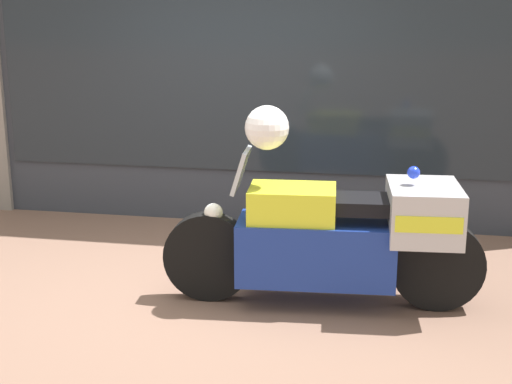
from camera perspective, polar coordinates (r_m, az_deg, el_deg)
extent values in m
plane|color=#7A5B4C|center=(5.66, -4.65, -7.60)|extent=(60.00, 60.00, 0.00)
cube|color=#333842|center=(7.19, -0.69, 13.04)|extent=(6.67, 0.40, 3.88)
cube|color=#1E262D|center=(6.92, 1.89, 13.40)|extent=(5.67, 0.02, 2.88)
cube|color=slate|center=(7.38, 1.74, -0.02)|extent=(5.45, 0.30, 0.55)
cube|color=silver|center=(7.33, 1.97, 7.86)|extent=(5.45, 0.02, 1.50)
cube|color=beige|center=(7.15, 1.85, 13.63)|extent=(5.45, 0.30, 0.03)
cube|color=maroon|center=(7.69, -13.00, 13.64)|extent=(0.18, 0.04, 0.05)
cube|color=black|center=(7.27, -3.34, 13.95)|extent=(0.18, 0.04, 0.05)
cube|color=#B7B2A8|center=(7.08, 7.18, 13.85)|extent=(0.18, 0.04, 0.05)
cube|color=#195623|center=(7.11, 17.91, 13.28)|extent=(0.18, 0.04, 0.05)
cube|color=white|center=(7.53, -8.04, 3.33)|extent=(0.19, 0.03, 0.27)
cube|color=red|center=(7.14, 11.92, 2.56)|extent=(0.19, 0.03, 0.27)
cylinder|color=black|center=(5.33, -3.81, -5.16)|extent=(0.67, 0.19, 0.67)
cylinder|color=black|center=(5.31, 14.32, -5.68)|extent=(0.67, 0.19, 0.67)
cube|color=navy|center=(5.23, 4.80, -4.67)|extent=(1.17, 0.58, 0.46)
cube|color=yellow|center=(5.13, 2.92, -1.09)|extent=(0.65, 0.49, 0.27)
cube|color=black|center=(5.12, 7.76, -0.95)|extent=(0.69, 0.42, 0.10)
cube|color=#B7B7BC|center=(5.17, 13.24, -1.52)|extent=(0.54, 0.69, 0.38)
cube|color=yellow|center=(5.17, 13.24, -1.52)|extent=(0.49, 0.70, 0.11)
cube|color=#B2BCC6|center=(5.11, -1.20, 1.76)|extent=(0.15, 0.35, 0.31)
sphere|color=white|center=(5.22, -3.43, -1.67)|extent=(0.14, 0.14, 0.14)
sphere|color=blue|center=(5.09, 12.50, 1.53)|extent=(0.09, 0.09, 0.09)
sphere|color=white|center=(5.03, 0.89, 5.17)|extent=(0.31, 0.31, 0.31)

